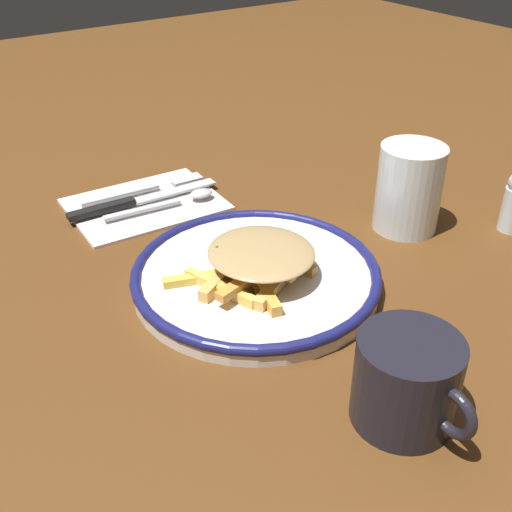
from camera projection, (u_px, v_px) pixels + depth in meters
ground_plane at (256, 285)px, 0.68m from camera, size 2.60×2.60×0.00m
plate at (256, 275)px, 0.68m from camera, size 0.27×0.27×0.02m
fries_heap at (256, 262)px, 0.66m from camera, size 0.15×0.16×0.04m
napkin at (145, 203)px, 0.84m from camera, size 0.16×0.20×0.01m
fork at (144, 189)px, 0.86m from camera, size 0.03×0.18×0.01m
knife at (131, 202)px, 0.83m from camera, size 0.02×0.21×0.01m
spoon at (179, 200)px, 0.83m from camera, size 0.03×0.15×0.01m
water_glass at (408, 188)px, 0.77m from camera, size 0.08×0.08×0.11m
coffee_mug at (407, 382)px, 0.50m from camera, size 0.11×0.09×0.08m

